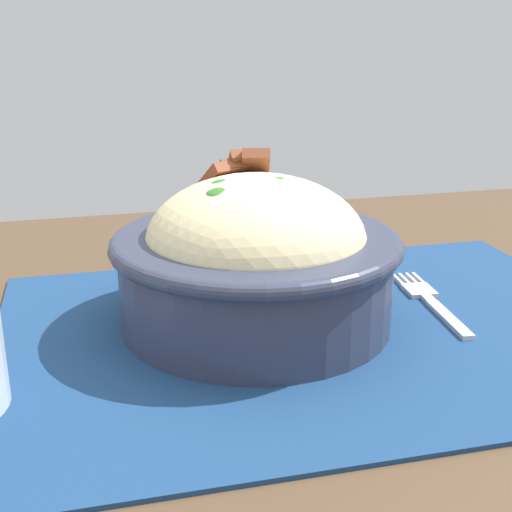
{
  "coord_description": "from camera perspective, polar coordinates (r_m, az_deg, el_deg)",
  "views": [
    {
      "loc": [
        -0.13,
        -0.39,
        0.96
      ],
      "look_at": [
        -0.01,
        0.05,
        0.8
      ],
      "focal_mm": 48.33,
      "sensor_mm": 36.0,
      "label": 1
    }
  ],
  "objects": [
    {
      "name": "fork",
      "position": [
        0.55,
        14.11,
        -3.53
      ],
      "size": [
        0.03,
        0.13,
        0.0
      ],
      "color": "silver",
      "rests_on": "placemat"
    },
    {
      "name": "table",
      "position": [
        0.5,
        2.92,
        -16.44
      ],
      "size": [
        1.04,
        0.77,
        0.75
      ],
      "color": "#4C3826",
      "rests_on": "ground_plane"
    },
    {
      "name": "placemat",
      "position": [
        0.49,
        5.3,
        -6.07
      ],
      "size": [
        0.45,
        0.32,
        0.0
      ],
      "primitive_type": "cube",
      "rotation": [
        0.0,
        0.0,
        -0.01
      ],
      "color": "navy",
      "rests_on": "table"
    },
    {
      "name": "bowl",
      "position": [
        0.48,
        -0.04,
        -0.1
      ],
      "size": [
        0.2,
        0.2,
        0.12
      ],
      "color": "#2D3347",
      "rests_on": "placemat"
    }
  ]
}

